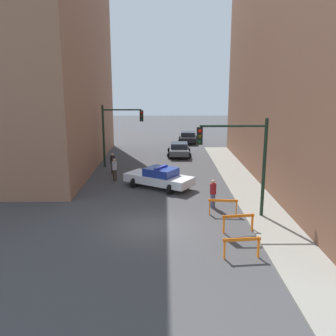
# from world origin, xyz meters

# --- Properties ---
(ground_plane) EXTENTS (120.00, 120.00, 0.00)m
(ground_plane) POSITION_xyz_m (0.00, 0.00, 0.00)
(ground_plane) COLOR #424244
(sidewalk_right) EXTENTS (2.40, 44.00, 0.12)m
(sidewalk_right) POSITION_xyz_m (6.20, 0.00, 0.06)
(sidewalk_right) COLOR gray
(sidewalk_right) RESTS_ON ground_plane
(building_corner_left) EXTENTS (14.00, 20.00, 19.00)m
(building_corner_left) POSITION_xyz_m (-12.00, 14.00, 9.50)
(building_corner_left) COLOR #93664C
(building_corner_left) RESTS_ON ground_plane
(traffic_light_near) EXTENTS (3.64, 0.35, 5.20)m
(traffic_light_near) POSITION_xyz_m (4.73, 1.30, 3.53)
(traffic_light_near) COLOR black
(traffic_light_near) RESTS_ON sidewalk_right
(traffic_light_far) EXTENTS (3.44, 0.35, 5.20)m
(traffic_light_far) POSITION_xyz_m (-3.30, 13.45, 3.40)
(traffic_light_far) COLOR black
(traffic_light_far) RESTS_ON ground_plane
(police_car) EXTENTS (4.95, 4.10, 1.52)m
(police_car) POSITION_xyz_m (0.34, 7.01, 0.72)
(police_car) COLOR white
(police_car) RESTS_ON ground_plane
(parked_car_near) EXTENTS (2.36, 4.35, 1.31)m
(parked_car_near) POSITION_xyz_m (2.10, 17.96, 0.67)
(parked_car_near) COLOR #474C51
(parked_car_near) RESTS_ON ground_plane
(parked_car_mid) EXTENTS (2.47, 4.41, 1.31)m
(parked_car_mid) POSITION_xyz_m (3.45, 25.79, 0.67)
(parked_car_mid) COLOR black
(parked_car_mid) RESTS_ON ground_plane
(pedestrian_crossing) EXTENTS (0.50, 0.50, 1.66)m
(pedestrian_crossing) POSITION_xyz_m (-2.95, 8.89, 0.86)
(pedestrian_crossing) COLOR #382D23
(pedestrian_crossing) RESTS_ON ground_plane
(pedestrian_corner) EXTENTS (0.40, 0.40, 1.66)m
(pedestrian_corner) POSITION_xyz_m (-3.36, 10.95, 0.86)
(pedestrian_corner) COLOR #382D23
(pedestrian_corner) RESTS_ON ground_plane
(pedestrian_sidewalk) EXTENTS (0.50, 0.50, 1.66)m
(pedestrian_sidewalk) POSITION_xyz_m (3.49, 2.91, 0.86)
(pedestrian_sidewalk) COLOR #474C66
(pedestrian_sidewalk) RESTS_ON ground_plane
(barrier_front) EXTENTS (1.60, 0.30, 0.90)m
(barrier_front) POSITION_xyz_m (3.88, -3.42, 0.62)
(barrier_front) COLOR orange
(barrier_front) RESTS_ON ground_plane
(barrier_mid) EXTENTS (1.59, 0.39, 0.90)m
(barrier_mid) POSITION_xyz_m (4.25, -0.71, 0.62)
(barrier_mid) COLOR orange
(barrier_mid) RESTS_ON ground_plane
(barrier_back) EXTENTS (1.60, 0.31, 0.90)m
(barrier_back) POSITION_xyz_m (3.88, 1.65, 0.62)
(barrier_back) COLOR orange
(barrier_back) RESTS_ON ground_plane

